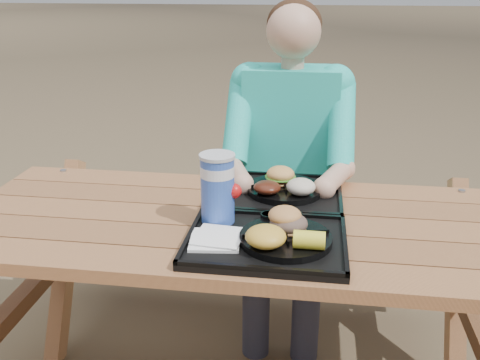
# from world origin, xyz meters

# --- Properties ---
(picnic_table) EXTENTS (1.80, 1.49, 0.75)m
(picnic_table) POSITION_xyz_m (0.00, 0.00, 0.38)
(picnic_table) COLOR #999999
(picnic_table) RESTS_ON ground
(tray_near) EXTENTS (0.45, 0.35, 0.02)m
(tray_near) POSITION_xyz_m (0.10, -0.17, 0.76)
(tray_near) COLOR black
(tray_near) RESTS_ON picnic_table
(tray_far) EXTENTS (0.45, 0.35, 0.02)m
(tray_far) POSITION_xyz_m (0.10, 0.18, 0.76)
(tray_far) COLOR black
(tray_far) RESTS_ON picnic_table
(plate_near) EXTENTS (0.26, 0.26, 0.02)m
(plate_near) POSITION_xyz_m (0.15, -0.18, 0.78)
(plate_near) COLOR black
(plate_near) RESTS_ON tray_near
(plate_far) EXTENTS (0.26, 0.26, 0.02)m
(plate_far) POSITION_xyz_m (0.13, 0.19, 0.78)
(plate_far) COLOR black
(plate_far) RESTS_ON tray_far
(napkin_stack) EXTENTS (0.15, 0.15, 0.02)m
(napkin_stack) POSITION_xyz_m (-0.04, -0.20, 0.78)
(napkin_stack) COLOR white
(napkin_stack) RESTS_ON tray_near
(soda_cup) EXTENTS (0.10, 0.10, 0.20)m
(soda_cup) POSITION_xyz_m (-0.06, -0.07, 0.87)
(soda_cup) COLOR #163EA8
(soda_cup) RESTS_ON tray_near
(condiment_bbq) EXTENTS (0.05, 0.05, 0.03)m
(condiment_bbq) POSITION_xyz_m (0.10, -0.06, 0.78)
(condiment_bbq) COLOR black
(condiment_bbq) RESTS_ON tray_near
(condiment_mustard) EXTENTS (0.05, 0.05, 0.03)m
(condiment_mustard) POSITION_xyz_m (0.17, -0.05, 0.79)
(condiment_mustard) COLOR yellow
(condiment_mustard) RESTS_ON tray_near
(sandwich) EXTENTS (0.10, 0.10, 0.10)m
(sandwich) POSITION_xyz_m (0.16, -0.14, 0.84)
(sandwich) COLOR #C58345
(sandwich) RESTS_ON plate_near
(mac_cheese) EXTENTS (0.11, 0.11, 0.06)m
(mac_cheese) POSITION_xyz_m (0.10, -0.25, 0.82)
(mac_cheese) COLOR gold
(mac_cheese) RESTS_ON plate_near
(corn_cob) EXTENTS (0.09, 0.09, 0.05)m
(corn_cob) POSITION_xyz_m (0.22, -0.24, 0.81)
(corn_cob) COLOR yellow
(corn_cob) RESTS_ON plate_near
(cutlery_far) EXTENTS (0.05, 0.15, 0.01)m
(cutlery_far) POSITION_xyz_m (-0.08, 0.19, 0.77)
(cutlery_far) COLOR black
(cutlery_far) RESTS_ON tray_far
(burger) EXTENTS (0.10, 0.10, 0.09)m
(burger) POSITION_xyz_m (0.11, 0.23, 0.83)
(burger) COLOR #D9984C
(burger) RESTS_ON plate_far
(baked_beans) EXTENTS (0.09, 0.09, 0.04)m
(baked_beans) POSITION_xyz_m (0.07, 0.12, 0.81)
(baked_beans) COLOR #471A0E
(baked_beans) RESTS_ON plate_far
(potato_salad) EXTENTS (0.10, 0.10, 0.05)m
(potato_salad) POSITION_xyz_m (0.18, 0.13, 0.82)
(potato_salad) COLOR beige
(potato_salad) RESTS_ON plate_far
(diner) EXTENTS (0.48, 0.84, 1.28)m
(diner) POSITION_xyz_m (0.12, 0.60, 0.64)
(diner) COLOR teal
(diner) RESTS_ON ground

